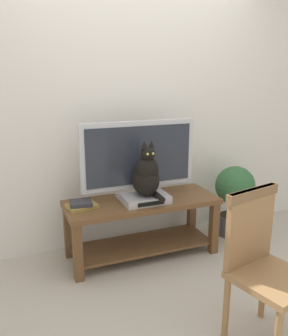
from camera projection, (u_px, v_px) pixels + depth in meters
name	position (u px, v px, depth m)	size (l,w,h in m)	color
ground_plane	(175.00, 287.00, 2.76)	(12.00, 12.00, 0.00)	#ADA393
back_wall	(130.00, 96.00, 3.30)	(7.00, 0.12, 2.80)	silver
tv_stand	(142.00, 218.00, 3.16)	(1.35, 0.51, 0.53)	brown
tv	(139.00, 158.00, 3.09)	(1.04, 0.20, 0.69)	#B7B7BC
media_box	(145.00, 199.00, 3.05)	(0.39, 0.26, 0.07)	#ADADB2
cat	(146.00, 175.00, 2.98)	(0.22, 0.37, 0.48)	black
wooden_chair	(262.00, 258.00, 2.11)	(0.50, 0.50, 0.95)	olive
book_stack	(81.00, 205.00, 2.93)	(0.26, 0.22, 0.06)	olive
potted_plant	(234.00, 195.00, 3.56)	(0.39, 0.39, 0.72)	#47474C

